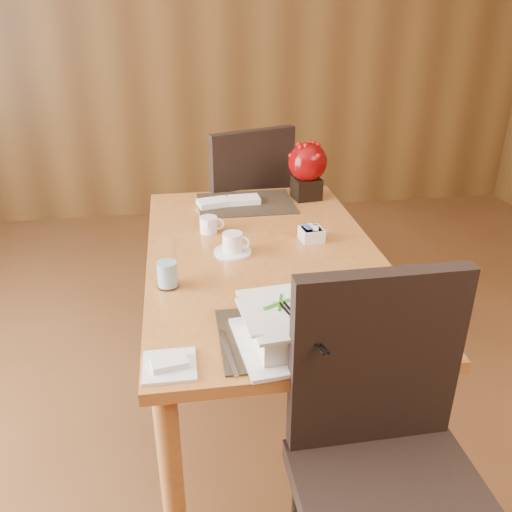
{
  "coord_description": "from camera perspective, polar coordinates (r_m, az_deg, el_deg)",
  "views": [
    {
      "loc": [
        -0.31,
        -1.25,
        1.67
      ],
      "look_at": [
        -0.07,
        0.35,
        0.87
      ],
      "focal_mm": 38.0,
      "sensor_mm": 36.0,
      "label": 1
    }
  ],
  "objects": [
    {
      "name": "back_wall",
      "position": [
        4.27,
        -4.73,
        22.61
      ],
      "size": [
        5.0,
        0.02,
        2.8
      ],
      "primitive_type": "cube",
      "color": "brown",
      "rests_on": "ground"
    },
    {
      "name": "dining_table",
      "position": [
        2.14,
        0.92,
        -2.14
      ],
      "size": [
        0.9,
        1.5,
        0.75
      ],
      "color": "#BD7234",
      "rests_on": "ground"
    },
    {
      "name": "placemat_near",
      "position": [
        1.62,
        4.16,
        -8.2
      ],
      "size": [
        0.45,
        0.33,
        0.01
      ],
      "primitive_type": "cube",
      "color": "black",
      "rests_on": "dining_table"
    },
    {
      "name": "placemat_far",
      "position": [
        2.59,
        -1.07,
        5.56
      ],
      "size": [
        0.45,
        0.33,
        0.01
      ],
      "primitive_type": "cube",
      "color": "black",
      "rests_on": "dining_table"
    },
    {
      "name": "soup_setting",
      "position": [
        1.55,
        3.72,
        -7.51
      ],
      "size": [
        0.33,
        0.33,
        0.12
      ],
      "rotation": [
        0.0,
        0.0,
        0.1
      ],
      "color": "white",
      "rests_on": "dining_table"
    },
    {
      "name": "coffee_cup",
      "position": [
        2.09,
        -2.48,
        1.21
      ],
      "size": [
        0.15,
        0.15,
        0.08
      ],
      "rotation": [
        0.0,
        0.0,
        -0.37
      ],
      "color": "white",
      "rests_on": "dining_table"
    },
    {
      "name": "water_glass",
      "position": [
        1.85,
        -9.38,
        -0.84
      ],
      "size": [
        0.09,
        0.09,
        0.18
      ],
      "primitive_type": "cylinder",
      "rotation": [
        0.0,
        0.0,
        0.14
      ],
      "color": "white",
      "rests_on": "dining_table"
    },
    {
      "name": "creamer_jug",
      "position": [
        2.28,
        -5.02,
        3.31
      ],
      "size": [
        0.11,
        0.11,
        0.07
      ],
      "primitive_type": null,
      "rotation": [
        0.0,
        0.0,
        -0.16
      ],
      "color": "white",
      "rests_on": "dining_table"
    },
    {
      "name": "sugar_caddy",
      "position": [
        2.21,
        5.85,
        2.28
      ],
      "size": [
        0.1,
        0.1,
        0.05
      ],
      "primitive_type": "cube",
      "rotation": [
        0.0,
        0.0,
        0.1
      ],
      "color": "white",
      "rests_on": "dining_table"
    },
    {
      "name": "berry_decor",
      "position": [
        2.63,
        5.42,
        9.28
      ],
      "size": [
        0.19,
        0.19,
        0.27
      ],
      "rotation": [
        0.0,
        0.0,
        0.12
      ],
      "color": "black",
      "rests_on": "dining_table"
    },
    {
      "name": "napkins_far",
      "position": [
        2.58,
        -2.65,
        5.81
      ],
      "size": [
        0.3,
        0.14,
        0.03
      ],
      "primitive_type": null,
      "rotation": [
        0.0,
        0.0,
        0.12
      ],
      "color": "white",
      "rests_on": "dining_table"
    },
    {
      "name": "bread_plate",
      "position": [
        1.51,
        -9.09,
        -11.36
      ],
      "size": [
        0.15,
        0.15,
        0.01
      ],
      "primitive_type": "cube",
      "rotation": [
        0.0,
        0.0,
        -0.0
      ],
      "color": "white",
      "rests_on": "dining_table"
    },
    {
      "name": "near_chair",
      "position": [
        1.54,
        13.59,
        -19.2
      ],
      "size": [
        0.5,
        0.5,
        1.05
      ],
      "rotation": [
        0.0,
        0.0,
        0.02
      ],
      "color": "black",
      "rests_on": "ground"
    },
    {
      "name": "far_chair",
      "position": [
        3.0,
        -1.43,
        5.11
      ],
      "size": [
        0.61,
        0.62,
        1.04
      ],
      "rotation": [
        0.0,
        0.0,
        3.47
      ],
      "color": "black",
      "rests_on": "ground"
    }
  ]
}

